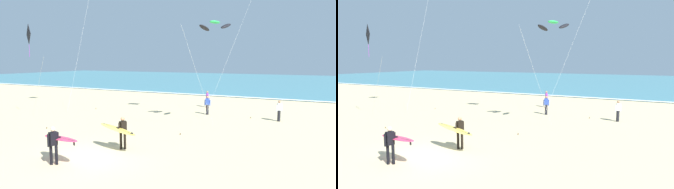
# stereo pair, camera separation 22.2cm
# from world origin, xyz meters

# --- Properties ---
(ground_plane) EXTENTS (160.00, 160.00, 0.00)m
(ground_plane) POSITION_xyz_m (0.00, 0.00, 0.00)
(ground_plane) COLOR #CCB789
(ocean_water) EXTENTS (160.00, 60.00, 0.08)m
(ocean_water) POSITION_xyz_m (0.00, 56.00, 0.04)
(ocean_water) COLOR teal
(ocean_water) RESTS_ON ground
(shoreline_foam) EXTENTS (160.00, 0.83, 0.01)m
(shoreline_foam) POSITION_xyz_m (0.00, 26.30, 0.09)
(shoreline_foam) COLOR white
(shoreline_foam) RESTS_ON ocean_water
(surfer_lead) EXTENTS (2.56, 1.17, 1.71)m
(surfer_lead) POSITION_xyz_m (-0.63, -1.26, 1.05)
(surfer_lead) COLOR black
(surfer_lead) RESTS_ON ground
(surfer_trailing) EXTENTS (2.65, 1.18, 1.71)m
(surfer_trailing) POSITION_xyz_m (0.59, 1.72, 1.05)
(surfer_trailing) COLOR black
(surfer_trailing) RESTS_ON ground
(kite_arc_emerald_high) EXTENTS (2.38, 4.32, 7.25)m
(kite_arc_emerald_high) POSITION_xyz_m (2.87, 9.54, 6.92)
(kite_arc_emerald_high) COLOR black
(kite_arc_emerald_high) RESTS_ON ground
(kite_diamond_charcoal_low) EXTENTS (4.82, 2.58, 7.35)m
(kite_diamond_charcoal_low) POSITION_xyz_m (-10.74, 5.55, 6.42)
(kite_diamond_charcoal_low) COLOR black
(kite_diamond_charcoal_low) RESTS_ON ground
(bystander_blue_top) EXTENTS (0.49, 0.24, 1.59)m
(bystander_blue_top) POSITION_xyz_m (0.99, 13.44, 0.81)
(bystander_blue_top) COLOR black
(bystander_blue_top) RESTS_ON ground
(bystander_purple_top) EXTENTS (0.32, 0.43, 1.59)m
(bystander_purple_top) POSITION_xyz_m (-0.40, 17.16, 0.81)
(bystander_purple_top) COLOR #D8593F
(bystander_purple_top) RESTS_ON ground
(bystander_white_top) EXTENTS (0.37, 0.38, 1.59)m
(bystander_white_top) POSITION_xyz_m (6.76, 13.25, 0.81)
(bystander_white_top) COLOR black
(bystander_white_top) RESTS_ON ground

